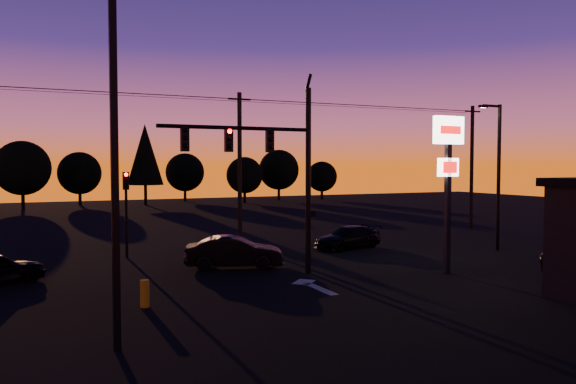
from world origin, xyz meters
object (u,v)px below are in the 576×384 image
parking_lot_light (114,142)px  car_mid (234,252)px  secondary_signal (126,201)px  car_right (348,238)px  traffic_signal_mast (274,159)px  streetlight (497,170)px  pylon_sign (448,160)px  bollard (145,294)px

parking_lot_light → car_mid: parking_lot_light is taller
secondary_signal → car_right: bearing=-9.7°
traffic_signal_mast → streetlight: 14.10m
secondary_signal → pylon_sign: (12.00, -9.99, 2.05)m
traffic_signal_mast → secondary_signal: bearing=123.2°
parking_lot_light → car_right: parking_lot_light is taller
secondary_signal → streetlight: streetlight is taller
traffic_signal_mast → streetlight: bearing=6.1°
secondary_signal → streetlight: size_ratio=0.54×
secondary_signal → car_right: (11.80, -2.01, -2.24)m
parking_lot_light → pylon_sign: parking_lot_light is taller
car_mid → parking_lot_light: bearing=165.8°
parking_lot_light → streetlight: parking_lot_light is taller
streetlight → parking_lot_light: bearing=-158.3°
traffic_signal_mast → car_mid: 4.98m
streetlight → traffic_signal_mast: bearing=-173.9°
traffic_signal_mast → streetlight: traffic_signal_mast is taller
bollard → pylon_sign: bearing=2.0°
car_mid → car_right: size_ratio=1.03×
traffic_signal_mast → secondary_signal: (-4.90, 7.49, -2.07)m
pylon_sign → bollard: 13.80m
traffic_signal_mast → secondary_signal: traffic_signal_mast is taller
pylon_sign → car_mid: bearing=148.1°
secondary_signal → car_mid: 6.74m
pylon_sign → streetlight: bearing=30.1°
pylon_sign → streetlight: size_ratio=0.85×
secondary_signal → bollard: (-1.05, -10.43, -2.41)m
secondary_signal → pylon_sign: pylon_sign is taller
parking_lot_light → pylon_sign: 15.19m
secondary_signal → parking_lot_light: (-2.50, -14.49, 2.41)m
secondary_signal → parking_lot_light: 14.90m
traffic_signal_mast → secondary_signal: 9.19m
car_mid → streetlight: bearing=-73.6°
car_mid → car_right: car_mid is taller
pylon_sign → car_mid: (-8.01, 4.99, -4.19)m
secondary_signal → traffic_signal_mast: bearing=-56.8°
traffic_signal_mast → streetlight: size_ratio=1.07×
car_mid → pylon_sign: bearing=-101.7°
traffic_signal_mast → parking_lot_light: (-7.40, -6.99, 0.33)m
bollard → traffic_signal_mast: bearing=26.3°
bollard → car_mid: (5.04, 5.44, 0.27)m
parking_lot_light → bollard: size_ratio=10.04×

